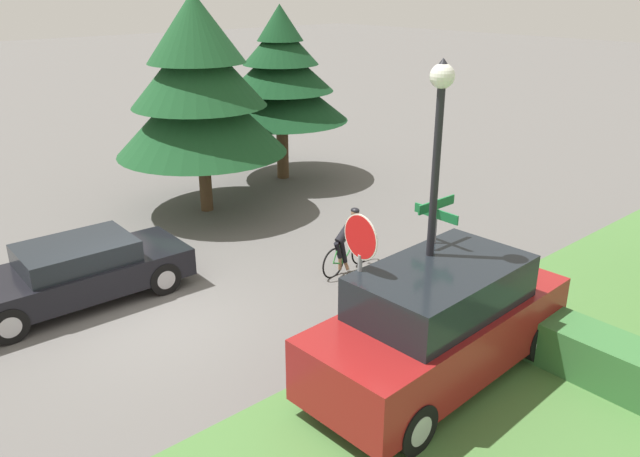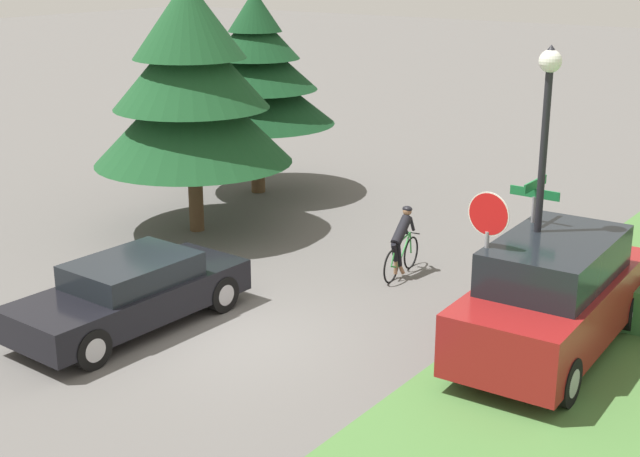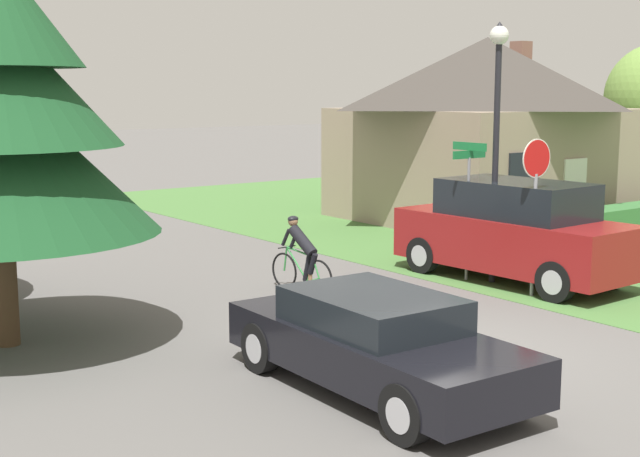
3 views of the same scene
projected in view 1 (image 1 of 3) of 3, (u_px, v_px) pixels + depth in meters
The scene contains 9 objects.
ground_plane at pixel (155, 323), 12.08m from camera, with size 140.00×140.00×0.00m, color #5B5956.
sedan_left_lane at pixel (76, 272), 12.68m from camera, with size 1.93×4.56×1.29m.
cyclist at pixel (348, 242), 14.06m from camera, with size 0.44×1.71×1.47m.
parked_suv_right at pixel (440, 324), 10.07m from camera, with size 2.12×5.02×2.03m.
stop_sign at pixel (360, 268), 9.51m from camera, with size 0.72×0.07×2.95m.
street_lamp at pixel (436, 167), 9.55m from camera, with size 0.37×0.37×5.14m.
street_name_sign at pixel (433, 248), 10.60m from camera, with size 0.90×0.90×2.80m.
conifer_tall_near at pixel (199, 87), 16.84m from camera, with size 4.71×4.71×5.97m.
conifer_tall_far at pixel (281, 77), 19.94m from camera, with size 4.33×4.33×5.56m.
Camera 1 is at (10.08, -4.54, 6.12)m, focal length 35.00 mm.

